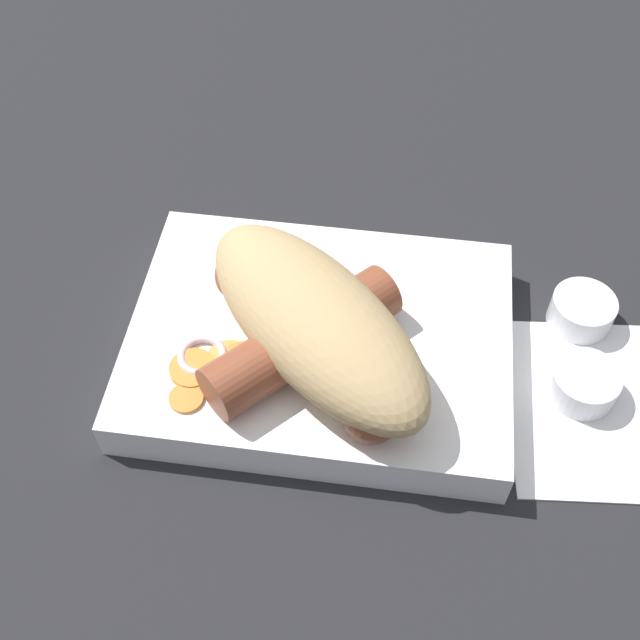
% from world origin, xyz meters
% --- Properties ---
extents(ground_plane, '(3.00, 3.00, 0.00)m').
position_xyz_m(ground_plane, '(0.00, 0.00, 0.00)').
color(ground_plane, '#232326').
extents(food_tray, '(0.25, 0.19, 0.03)m').
position_xyz_m(food_tray, '(0.00, 0.00, 0.02)').
color(food_tray, white).
rests_on(food_tray, ground_plane).
extents(bread_roll, '(0.19, 0.19, 0.06)m').
position_xyz_m(bread_roll, '(0.00, 0.02, 0.06)').
color(bread_roll, tan).
rests_on(bread_roll, food_tray).
extents(sausage, '(0.13, 0.13, 0.04)m').
position_xyz_m(sausage, '(0.01, 0.02, 0.05)').
color(sausage, brown).
rests_on(sausage, food_tray).
extents(pickled_veggies, '(0.08, 0.07, 0.01)m').
position_xyz_m(pickled_veggies, '(0.06, 0.04, 0.03)').
color(pickled_veggies, orange).
rests_on(pickled_veggies, food_tray).
extents(napkin, '(0.15, 0.15, 0.00)m').
position_xyz_m(napkin, '(-0.19, 0.02, 0.00)').
color(napkin, white).
rests_on(napkin, ground_plane).
extents(condiment_cup_near, '(0.04, 0.04, 0.02)m').
position_xyz_m(condiment_cup_near, '(-0.17, 0.01, 0.01)').
color(condiment_cup_near, white).
rests_on(condiment_cup_near, ground_plane).
extents(condiment_cup_far, '(0.04, 0.04, 0.02)m').
position_xyz_m(condiment_cup_far, '(-0.18, -0.05, 0.01)').
color(condiment_cup_far, white).
rests_on(condiment_cup_far, ground_plane).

